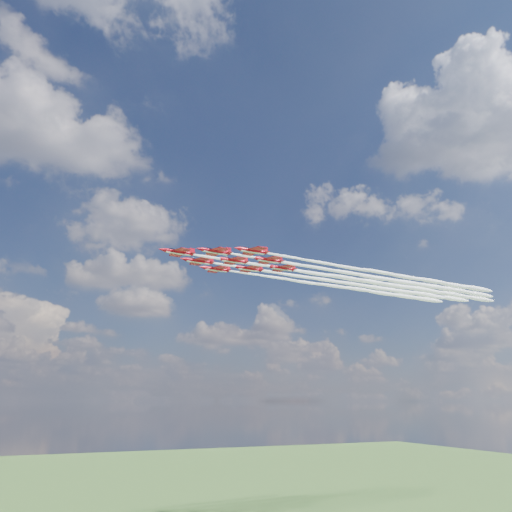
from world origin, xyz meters
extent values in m
cylinder|color=#BA0A1B|center=(-18.57, -4.61, 85.11)|extent=(8.92, 2.29, 1.22)
cone|color=#BA0A1B|center=(-24.05, -5.29, 85.11)|extent=(2.34, 1.48, 1.22)
cone|color=#BA0A1B|center=(-13.41, -3.97, 85.11)|extent=(1.78, 1.30, 1.10)
ellipsoid|color=black|center=(-20.76, -4.88, 85.60)|extent=(2.40, 1.28, 0.79)
cube|color=#BA0A1B|center=(-18.02, -4.54, 85.05)|extent=(4.76, 10.52, 0.15)
cube|color=#BA0A1B|center=(-14.18, -4.06, 85.11)|extent=(2.02, 4.14, 0.13)
cube|color=#BA0A1B|center=(-13.96, -4.04, 86.10)|extent=(1.77, 0.37, 1.99)
cube|color=silver|center=(-18.57, -4.61, 84.55)|extent=(8.34, 2.01, 0.13)
cylinder|color=#BA0A1B|center=(-8.13, -9.83, 85.11)|extent=(8.92, 2.29, 1.22)
cone|color=#BA0A1B|center=(-13.61, -10.51, 85.11)|extent=(2.34, 1.48, 1.22)
cone|color=#BA0A1B|center=(-2.97, -9.19, 85.11)|extent=(1.78, 1.30, 1.10)
ellipsoid|color=black|center=(-10.32, -10.10, 85.60)|extent=(2.40, 1.28, 0.79)
cube|color=#BA0A1B|center=(-7.58, -9.76, 85.05)|extent=(4.76, 10.52, 0.15)
cube|color=#BA0A1B|center=(-3.74, -9.29, 85.11)|extent=(2.02, 4.14, 0.13)
cube|color=#BA0A1B|center=(-3.52, -9.26, 86.10)|extent=(1.77, 0.37, 1.99)
cube|color=silver|center=(-8.13, -9.83, 84.55)|extent=(8.34, 2.01, 0.13)
cylinder|color=#BA0A1B|center=(-9.72, 3.01, 85.11)|extent=(8.92, 2.29, 1.22)
cone|color=#BA0A1B|center=(-15.20, 2.33, 85.11)|extent=(2.34, 1.48, 1.22)
cone|color=#BA0A1B|center=(-4.57, 3.65, 85.11)|extent=(1.78, 1.30, 1.10)
ellipsoid|color=black|center=(-11.91, 2.74, 85.60)|extent=(2.40, 1.28, 0.79)
cube|color=#BA0A1B|center=(-9.17, 3.08, 85.05)|extent=(4.76, 10.52, 0.15)
cube|color=#BA0A1B|center=(-5.33, 3.55, 85.11)|extent=(2.02, 4.14, 0.13)
cube|color=#BA0A1B|center=(-5.11, 3.58, 86.10)|extent=(1.77, 0.37, 1.99)
cube|color=silver|center=(-9.72, 3.01, 84.55)|extent=(8.34, 2.01, 0.13)
cylinder|color=#BA0A1B|center=(2.31, -15.05, 85.11)|extent=(8.92, 2.29, 1.22)
cone|color=#BA0A1B|center=(-3.17, -15.73, 85.11)|extent=(2.34, 1.48, 1.22)
cone|color=#BA0A1B|center=(7.46, -14.41, 85.11)|extent=(1.78, 1.30, 1.10)
ellipsoid|color=black|center=(0.12, -15.33, 85.60)|extent=(2.40, 1.28, 0.79)
cube|color=#BA0A1B|center=(2.86, -14.99, 85.05)|extent=(4.76, 10.52, 0.15)
cube|color=#BA0A1B|center=(6.70, -14.51, 85.11)|extent=(2.02, 4.14, 0.13)
cube|color=#BA0A1B|center=(6.92, -14.48, 86.10)|extent=(1.77, 0.37, 1.99)
cube|color=silver|center=(2.31, -15.05, 84.55)|extent=(8.34, 2.01, 0.13)
cylinder|color=#BA0A1B|center=(0.72, -2.22, 85.11)|extent=(8.92, 2.29, 1.22)
cone|color=#BA0A1B|center=(-4.76, -2.90, 85.11)|extent=(2.34, 1.48, 1.22)
cone|color=#BA0A1B|center=(5.87, -1.58, 85.11)|extent=(1.78, 1.30, 1.10)
ellipsoid|color=black|center=(-1.47, -2.49, 85.60)|extent=(2.40, 1.28, 0.79)
cube|color=#BA0A1B|center=(1.27, -2.15, 85.05)|extent=(4.76, 10.52, 0.15)
cube|color=#BA0A1B|center=(5.10, -1.67, 85.11)|extent=(2.02, 4.14, 0.13)
cube|color=#BA0A1B|center=(5.32, -1.64, 86.10)|extent=(1.77, 0.37, 1.99)
cube|color=silver|center=(0.72, -2.22, 84.55)|extent=(8.34, 2.01, 0.13)
cylinder|color=#BA0A1B|center=(-0.87, 10.62, 85.11)|extent=(8.92, 2.29, 1.22)
cone|color=#BA0A1B|center=(-6.35, 9.94, 85.11)|extent=(2.34, 1.48, 1.22)
cone|color=#BA0A1B|center=(4.28, 11.26, 85.11)|extent=(1.78, 1.30, 1.10)
ellipsoid|color=black|center=(-3.06, 10.35, 85.60)|extent=(2.40, 1.28, 0.79)
cube|color=#BA0A1B|center=(-0.32, 10.69, 85.05)|extent=(4.76, 10.52, 0.15)
cube|color=#BA0A1B|center=(3.51, 11.17, 85.11)|extent=(2.02, 4.14, 0.13)
cube|color=#BA0A1B|center=(3.73, 11.19, 86.10)|extent=(1.77, 0.37, 1.99)
cube|color=silver|center=(-0.87, 10.62, 84.55)|extent=(8.34, 2.01, 0.13)
cylinder|color=#BA0A1B|center=(11.16, -7.44, 85.11)|extent=(8.92, 2.29, 1.22)
cone|color=#BA0A1B|center=(5.68, -8.12, 85.11)|extent=(2.34, 1.48, 1.22)
cone|color=#BA0A1B|center=(16.31, -6.80, 85.11)|extent=(1.78, 1.30, 1.10)
ellipsoid|color=black|center=(8.97, -7.71, 85.60)|extent=(2.40, 1.28, 0.79)
cube|color=#BA0A1B|center=(11.71, -7.37, 85.05)|extent=(4.76, 10.52, 0.15)
cube|color=#BA0A1B|center=(15.54, -6.89, 85.11)|extent=(2.02, 4.14, 0.13)
cube|color=#BA0A1B|center=(15.76, -6.87, 86.10)|extent=(1.77, 0.37, 1.99)
cube|color=silver|center=(11.16, -7.44, 84.55)|extent=(8.34, 2.01, 0.13)
cylinder|color=#BA0A1B|center=(9.57, 5.40, 85.11)|extent=(8.92, 2.29, 1.22)
cone|color=#BA0A1B|center=(4.09, 4.72, 85.11)|extent=(2.34, 1.48, 1.22)
cone|color=#BA0A1B|center=(14.72, 6.04, 85.11)|extent=(1.78, 1.30, 1.10)
ellipsoid|color=black|center=(7.37, 5.13, 85.60)|extent=(2.40, 1.28, 0.79)
cube|color=#BA0A1B|center=(10.11, 5.47, 85.05)|extent=(4.76, 10.52, 0.15)
cube|color=#BA0A1B|center=(13.95, 5.94, 85.11)|extent=(2.02, 4.14, 0.13)
cube|color=#BA0A1B|center=(14.17, 5.97, 86.10)|extent=(1.77, 0.37, 1.99)
cube|color=silver|center=(9.57, 5.40, 84.55)|extent=(8.34, 2.01, 0.13)
cylinder|color=#BA0A1B|center=(20.01, 0.18, 85.11)|extent=(8.92, 2.29, 1.22)
cone|color=#BA0A1B|center=(14.52, -0.50, 85.11)|extent=(2.34, 1.48, 1.22)
cone|color=#BA0A1B|center=(25.16, 0.82, 85.11)|extent=(1.78, 1.30, 1.10)
ellipsoid|color=black|center=(17.81, -0.10, 85.60)|extent=(2.40, 1.28, 0.79)
cube|color=#BA0A1B|center=(20.55, 0.24, 85.05)|extent=(4.76, 10.52, 0.15)
cube|color=#BA0A1B|center=(24.39, 0.72, 85.11)|extent=(2.02, 4.14, 0.13)
cube|color=#BA0A1B|center=(24.61, 0.75, 86.10)|extent=(1.77, 0.37, 1.99)
cube|color=silver|center=(20.01, 0.18, 84.55)|extent=(8.34, 2.01, 0.13)
camera|label=1|loc=(-55.20, -151.49, 40.20)|focal=35.00mm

